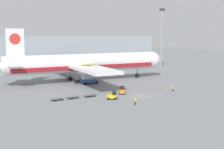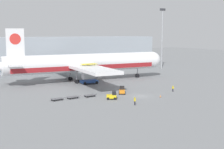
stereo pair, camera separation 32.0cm
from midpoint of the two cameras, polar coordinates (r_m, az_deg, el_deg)
The scene contains 13 objects.
ground_plane at distance 78.49m, azimuth 5.34°, elevation -3.96°, with size 400.00×400.00×0.00m, color slate.
terminal_building at distance 140.81m, azimuth -9.18°, elevation 3.95°, with size 90.00×18.20×14.00m.
light_mast at distance 139.83m, azimuth 9.22°, elevation 7.23°, with size 2.80×0.50×26.34m.
airplane_main at distance 101.62m, azimuth -5.24°, elevation 2.00°, with size 57.97×48.61×17.00m.
scissor_lift_loader at distance 96.83m, azimuth -4.13°, elevation -0.36°, with size 5.52×3.90×6.23m.
baggage_tug_foreground at distance 74.32m, azimuth 0.15°, elevation -3.89°, with size 2.82×2.53×2.00m.
baggage_tug_mid at distance 80.91m, azimuth 1.96°, elevation -2.95°, with size 2.59×2.81×2.00m.
baggage_dolly_lead at distance 74.22m, azimuth -9.92°, elevation -4.40°, with size 3.75×1.73×0.48m.
baggage_dolly_second at distance 75.80m, azimuth -7.08°, elevation -4.10°, with size 3.75×1.73×0.48m.
baggage_dolly_third at distance 77.55m, azimuth -3.95°, elevation -3.79°, with size 3.75×1.73×0.48m.
ground_crew_near at distance 68.48m, azimuth 4.33°, elevation -4.72°, with size 0.26×0.57×1.84m.
ground_crew_far at distance 85.45m, azimuth 11.19°, elevation -2.44°, with size 0.23×0.57×1.71m.
traffic_cone_near at distance 77.71m, azimuth 8.96°, elevation -3.93°, with size 0.40×0.40×0.56m.
Camera 2 is at (-47.53, -60.46, 15.64)m, focal length 50.00 mm.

